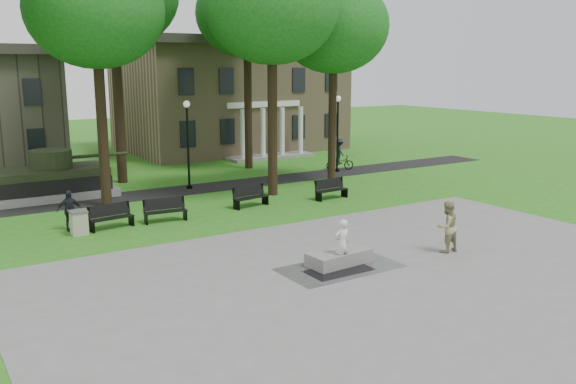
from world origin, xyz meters
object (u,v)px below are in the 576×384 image
at_px(park_bench_0, 111,216).
at_px(concrete_block, 339,258).
at_px(friend_watching, 447,227).
at_px(cyclist, 340,157).
at_px(trash_bin, 79,222).
at_px(skateboarder, 342,243).

bearing_deg(park_bench_0, concrete_block, -67.81).
bearing_deg(friend_watching, park_bench_0, -46.12).
height_order(cyclist, park_bench_0, cyclist).
height_order(concrete_block, friend_watching, friend_watching).
xyz_separation_m(concrete_block, friend_watching, (4.05, -0.95, 0.70)).
xyz_separation_m(concrete_block, trash_bin, (-6.39, 8.49, 0.24)).
xyz_separation_m(cyclist, trash_bin, (-17.90, -6.61, -0.34)).
bearing_deg(cyclist, concrete_block, 162.75).
distance_m(skateboarder, park_bench_0, 10.28).
xyz_separation_m(concrete_block, skateboarder, (-0.10, -0.27, 0.58)).
relative_size(park_bench_0, trash_bin, 1.92).
bearing_deg(trash_bin, concrete_block, -53.05).
distance_m(friend_watching, trash_bin, 14.08).
height_order(friend_watching, trash_bin, friend_watching).
xyz_separation_m(skateboarder, park_bench_0, (-4.95, 9.00, -0.30)).
bearing_deg(trash_bin, park_bench_0, 10.14).
xyz_separation_m(cyclist, park_bench_0, (-16.56, -6.37, -0.31)).
bearing_deg(trash_bin, skateboarder, -54.32).
relative_size(skateboarder, park_bench_0, 0.88).
bearing_deg(concrete_block, friend_watching, -13.16).
xyz_separation_m(concrete_block, park_bench_0, (-5.05, 8.73, 0.28)).
relative_size(skateboarder, trash_bin, 1.68).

